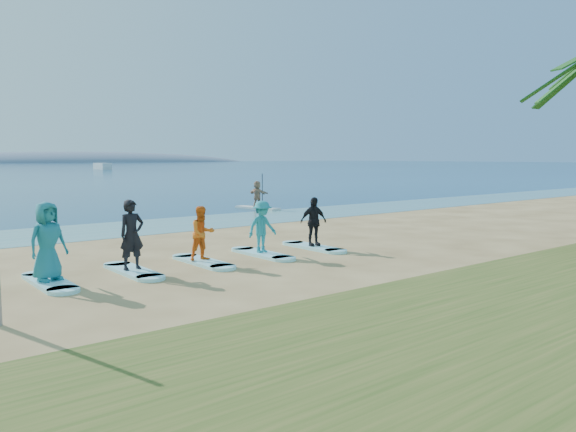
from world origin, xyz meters
TOP-DOWN VIEW (x-y plane):
  - ground at (0.00, 0.00)m, footprint 600.00×600.00m
  - shallow_water at (0.00, 10.50)m, footprint 600.00×600.00m
  - island_ridge at (95.00, 300.00)m, footprint 220.00×56.00m
  - paddleboard at (7.96, 14.10)m, footprint 1.17×3.07m
  - paddleboarder at (7.96, 14.10)m, footprint 0.64×1.43m
  - boat_offshore_b at (37.85, 118.09)m, footprint 2.35×5.79m
  - surfboard_0 at (-6.78, 1.81)m, footprint 0.70×2.20m
  - student_0 at (-6.78, 1.81)m, footprint 1.02×0.80m
  - surfboard_1 at (-4.73, 1.81)m, footprint 0.70×2.20m
  - student_1 at (-4.73, 1.81)m, footprint 0.68×0.47m
  - surfboard_2 at (-2.69, 1.81)m, footprint 0.70×2.20m
  - student_2 at (-2.69, 1.81)m, footprint 0.74×0.58m
  - surfboard_3 at (-0.65, 1.81)m, footprint 0.70×2.20m
  - student_3 at (-0.65, 1.81)m, footprint 1.03×0.63m
  - surfboard_4 at (1.39, 1.81)m, footprint 0.70×2.20m
  - student_4 at (1.39, 1.81)m, footprint 0.98×0.58m

SIDE VIEW (x-z plane):
  - ground at x=0.00m, z-range 0.00..0.00m
  - island_ridge at x=95.00m, z-range -9.00..9.00m
  - boat_offshore_b at x=37.85m, z-range -0.76..0.76m
  - shallow_water at x=0.00m, z-range 0.01..0.01m
  - surfboard_0 at x=-6.78m, z-range 0.00..0.09m
  - surfboard_1 at x=-4.73m, z-range 0.00..0.09m
  - surfboard_2 at x=-2.69m, z-range 0.00..0.09m
  - surfboard_3 at x=-0.65m, z-range 0.00..0.09m
  - surfboard_4 at x=1.39m, z-range 0.00..0.09m
  - paddleboard at x=7.96m, z-range 0.00..0.12m
  - student_2 at x=-2.69m, z-range 0.09..1.60m
  - paddleboarder at x=7.96m, z-range 0.12..1.60m
  - student_3 at x=-0.65m, z-range 0.09..1.64m
  - student_4 at x=1.39m, z-range 0.09..1.66m
  - student_1 at x=-4.73m, z-range 0.09..1.88m
  - student_0 at x=-6.78m, z-range 0.09..1.93m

